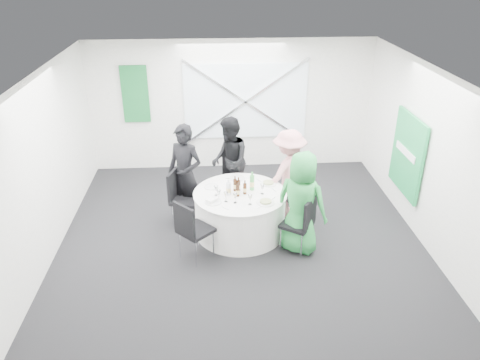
{
  "coord_description": "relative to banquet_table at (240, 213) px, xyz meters",
  "views": [
    {
      "loc": [
        -0.45,
        -6.66,
        4.38
      ],
      "look_at": [
        0.0,
        0.2,
        1.0
      ],
      "focal_mm": 35.0,
      "sensor_mm": 36.0,
      "label": 1
    }
  ],
  "objects": [
    {
      "name": "beer_bottle_c",
      "position": [
        0.08,
        -0.04,
        0.47
      ],
      "size": [
        0.06,
        0.06,
        0.25
      ],
      "color": "#3A1C0A",
      "rests_on": "banquet_table"
    },
    {
      "name": "chair_front_right",
      "position": [
        0.93,
        -0.64,
        0.19
      ],
      "size": [
        0.62,
        0.62,
        0.98
      ],
      "rotation": [
        0.0,
        0.0,
        4.11
      ],
      "color": "black",
      "rests_on": "floor"
    },
    {
      "name": "floor",
      "position": [
        0.0,
        -0.2,
        -0.38
      ],
      "size": [
        6.0,
        6.0,
        0.0
      ],
      "primitive_type": "plane",
      "color": "black",
      "rests_on": "ground"
    },
    {
      "name": "ceiling",
      "position": [
        0.0,
        -0.2,
        2.42
      ],
      "size": [
        6.0,
        6.0,
        0.0
      ],
      "primitive_type": "plane",
      "rotation": [
        3.14,
        0.0,
        0.0
      ],
      "color": "white",
      "rests_on": "wall_back"
    },
    {
      "name": "person_woman_green",
      "position": [
        0.92,
        -0.57,
        0.47
      ],
      "size": [
        0.99,
        0.9,
        1.7
      ],
      "primitive_type": "imported",
      "rotation": [
        0.0,
        0.0,
        2.59
      ],
      "color": "green",
      "rests_on": "floor"
    },
    {
      "name": "beer_bottle_d",
      "position": [
        -0.05,
        -0.11,
        0.47
      ],
      "size": [
        0.06,
        0.06,
        0.25
      ],
      "color": "#3A1C0A",
      "rests_on": "banquet_table"
    },
    {
      "name": "plate_front_right",
      "position": [
        0.39,
        -0.37,
        0.4
      ],
      "size": [
        0.29,
        0.29,
        0.04
      ],
      "color": "silver",
      "rests_on": "banquet_table"
    },
    {
      "name": "fork_a",
      "position": [
        0.57,
        0.07,
        0.38
      ],
      "size": [
        0.08,
        0.14,
        0.01
      ],
      "primitive_type": "cube",
      "rotation": [
        0.0,
        0.0,
        0.42
      ],
      "color": "silver",
      "rests_on": "banquet_table"
    },
    {
      "name": "wall_right",
      "position": [
        3.0,
        -0.2,
        1.02
      ],
      "size": [
        0.0,
        6.0,
        6.0
      ],
      "primitive_type": "plane",
      "rotation": [
        1.57,
        0.0,
        -1.57
      ],
      "color": "white",
      "rests_on": "floor"
    },
    {
      "name": "wall_left",
      "position": [
        -3.0,
        -0.2,
        1.02
      ],
      "size": [
        0.0,
        6.0,
        6.0
      ],
      "primitive_type": "plane",
      "rotation": [
        1.57,
        0.0,
        1.57
      ],
      "color": "white",
      "rests_on": "floor"
    },
    {
      "name": "napkin",
      "position": [
        -0.47,
        -0.28,
        0.42
      ],
      "size": [
        0.21,
        0.21,
        0.05
      ],
      "primitive_type": "cube",
      "rotation": [
        0.0,
        0.0,
        0.8
      ],
      "color": "white",
      "rests_on": "plate_front_left"
    },
    {
      "name": "chair_front_left",
      "position": [
        -0.8,
        -0.76,
        0.22
      ],
      "size": [
        0.65,
        0.65,
        1.02
      ],
      "rotation": [
        0.0,
        0.0,
        2.33
      ],
      "color": "black",
      "rests_on": "floor"
    },
    {
      "name": "wall_front",
      "position": [
        0.0,
        -3.2,
        1.02
      ],
      "size": [
        6.0,
        0.0,
        6.0
      ],
      "primitive_type": "plane",
      "rotation": [
        -1.57,
        0.0,
        0.0
      ],
      "color": "white",
      "rests_on": "floor"
    },
    {
      "name": "wall_back",
      "position": [
        0.0,
        2.8,
        1.02
      ],
      "size": [
        6.0,
        0.0,
        6.0
      ],
      "primitive_type": "plane",
      "rotation": [
        1.57,
        0.0,
        0.0
      ],
      "color": "white",
      "rests_on": "floor"
    },
    {
      "name": "clear_water_bottle",
      "position": [
        -0.19,
        -0.04,
        0.49
      ],
      "size": [
        0.08,
        0.08,
        0.28
      ],
      "color": "silver",
      "rests_on": "banquet_table"
    },
    {
      "name": "plate_back_left",
      "position": [
        -0.47,
        0.25,
        0.39
      ],
      "size": [
        0.25,
        0.25,
        0.01
      ],
      "color": "silver",
      "rests_on": "banquet_table"
    },
    {
      "name": "plate_front_left",
      "position": [
        -0.45,
        -0.29,
        0.39
      ],
      "size": [
        0.27,
        0.27,
        0.01
      ],
      "color": "silver",
      "rests_on": "banquet_table"
    },
    {
      "name": "green_sign",
      "position": [
        2.94,
        0.4,
        0.82
      ],
      "size": [
        0.05,
        1.2,
        1.4
      ],
      "primitive_type": "cube",
      "color": "#1B984B",
      "rests_on": "wall_right"
    },
    {
      "name": "wine_glass_d",
      "position": [
        0.37,
        -0.05,
        0.5
      ],
      "size": [
        0.07,
        0.07,
        0.17
      ],
      "color": "white",
      "rests_on": "banquet_table"
    },
    {
      "name": "person_man_back",
      "position": [
        -0.12,
        1.11,
        0.46
      ],
      "size": [
        0.54,
        0.87,
        1.69
      ],
      "primitive_type": "imported",
      "rotation": [
        0.0,
        0.0,
        -1.46
      ],
      "color": "black",
      "rests_on": "floor"
    },
    {
      "name": "wine_glass_e",
      "position": [
        -0.4,
        -0.05,
        0.5
      ],
      "size": [
        0.07,
        0.07,
        0.17
      ],
      "color": "white",
      "rests_on": "banquet_table"
    },
    {
      "name": "knife_a",
      "position": [
        0.36,
        0.45,
        0.38
      ],
      "size": [
        0.1,
        0.13,
        0.01
      ],
      "primitive_type": "cube",
      "rotation": [
        0.0,
        0.0,
        0.6
      ],
      "color": "silver",
      "rests_on": "banquet_table"
    },
    {
      "name": "green_water_bottle",
      "position": [
        0.21,
        0.11,
        0.51
      ],
      "size": [
        0.08,
        0.08,
        0.33
      ],
      "color": "green",
      "rests_on": "banquet_table"
    },
    {
      "name": "person_man_back_left",
      "position": [
        -0.92,
        0.51,
        0.51
      ],
      "size": [
        0.78,
        0.69,
        1.79
      ],
      "primitive_type": "imported",
      "rotation": [
        0.0,
        0.0,
        -0.5
      ],
      "color": "black",
      "rests_on": "floor"
    },
    {
      "name": "plate_back",
      "position": [
        -0.01,
        0.55,
        0.39
      ],
      "size": [
        0.27,
        0.27,
        0.01
      ],
      "color": "silver",
      "rests_on": "banquet_table"
    },
    {
      "name": "plate_back_right",
      "position": [
        0.51,
        0.3,
        0.4
      ],
      "size": [
        0.27,
        0.27,
        0.04
      ],
      "color": "silver",
      "rests_on": "banquet_table"
    },
    {
      "name": "fork_d",
      "position": [
        0.28,
        -0.5,
        0.38
      ],
      "size": [
        0.11,
        0.12,
        0.01
      ],
      "primitive_type": "cube",
      "rotation": [
        0.0,
        0.0,
        -0.76
      ],
      "color": "silver",
      "rests_on": "banquet_table"
    },
    {
      "name": "window_panel",
      "position": [
        0.3,
        2.76,
        1.12
      ],
      "size": [
        2.6,
        0.03,
        1.6
      ],
      "primitive_type": "cube",
      "color": "silver",
      "rests_on": "wall_back"
    },
    {
      "name": "chair_back",
      "position": [
        -0.04,
        1.23,
        0.18
      ],
      "size": [
        0.45,
        0.46,
        0.95
      ],
      "rotation": [
        0.0,
        0.0,
        0.04
      ],
      "color": "black",
      "rests_on": "floor"
    },
    {
      "name": "knife_d",
      "position": [
        0.53,
        -0.23,
        0.38
      ],
      "size": [
        0.11,
        0.12,
        0.01
      ],
      "primitive_type": "cube",
      "rotation": [
        0.0,
        0.0,
        -0.71
      ],
      "color": "silver",
      "rests_on": "banquet_table"
    },
    {
      "name": "window_brace_b",
      "position": [
        0.3,
        2.72,
        1.12
      ],
      "size": [
        2.63,
        0.05,
        1.84
      ],
      "primitive_type": "cube",
      "rotation": [
        0.0,
        -0.97,
        0.0
      ],
      "color": "silver",
      "rests_on": "window_panel"
    },
    {
      "name": "beer_bottle_a",
      "position": [
        -0.08,
        0.09,
        0.48
      ],
      "size": [
        0.06,
        0.06,
        0.27
      ],
      "color": "#3A1C0A",
      "rests_on": "banquet_table"
    },
    {
      "name": "knife_b",
      "position": [
        -0.15,
        0.56,
        0.38
      ],
      "size": [
        0.15,
        0.02,
        0.01
      ],
      "primitive_type": "cube",
      "rotation": [
        0.0,
        0.0,
        1.53
      ],
      "color": "silver",
      "rests_on": "banquet_table"
    },
    {
      "name": "fork_b",
      "position": [
        0.17,
        0.55,
        0.38
      ],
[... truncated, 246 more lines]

